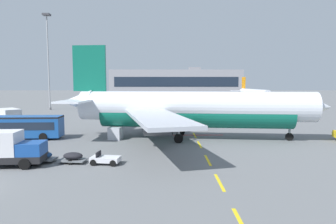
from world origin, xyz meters
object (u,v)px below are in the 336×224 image
Objects in this scene: airliner_foreground at (191,109)px; baggage_train at (73,157)px; ground_power_truck at (8,118)px; fuel_service_truck at (0,148)px; uld_cargo_container at (116,133)px; airliner_mid_left at (253,94)px; apron_light_mast_near at (48,51)px; apron_shuttle_bus at (15,126)px.

airliner_foreground reaches higher than baggage_train.
airliner_foreground is at bearing -18.97° from ground_power_truck.
fuel_service_truck reaches higher than uld_cargo_container.
airliner_mid_left is at bearing 64.51° from baggage_train.
fuel_service_truck is 0.82× the size of baggage_train.
baggage_train is at bearing -67.47° from apron_light_mast_near.
baggage_train is 0.35× the size of apron_light_mast_near.
baggage_train is at bearing -51.95° from ground_power_truck.
ground_power_truck is at bearing -132.21° from airliner_mid_left.
fuel_service_truck is at bearing -143.91° from airliner_foreground.
apron_light_mast_near is (-22.29, 53.72, 14.95)m from baggage_train.
airliner_mid_left is 71.69m from apron_light_mast_near.
airliner_mid_left is at bearing 61.61° from fuel_service_truck.
airliner_mid_left reaches higher than fuel_service_truck.
ground_power_truck is at bearing -80.66° from apron_light_mast_near.
apron_shuttle_bus reaches higher than baggage_train.
ground_power_truck is (-28.79, 9.90, -2.30)m from airliner_foreground.
apron_light_mast_near is at bearing 99.34° from ground_power_truck.
apron_light_mast_near is at bearing -153.26° from airliner_mid_left.
apron_shuttle_bus is 11.51m from ground_power_truck.
apron_light_mast_near is (-11.14, 41.85, 13.73)m from apron_shuttle_bus.
ground_power_truck is 0.78× the size of baggage_train.
apron_light_mast_near reaches higher than airliner_foreground.
airliner_mid_left is 83.49m from uld_cargo_container.
airliner_foreground is at bearing -0.00° from apron_shuttle_bus.
airliner_mid_left is 90.08m from apron_shuttle_bus.
apron_shuttle_bus is at bearing 178.65° from uld_cargo_container.
baggage_train is (-40.76, -85.47, -2.47)m from airliner_mid_left.
apron_light_mast_near is at bearing 106.51° from fuel_service_truck.
apron_light_mast_near is (-34.05, 41.85, 11.53)m from airliner_foreground.
airliner_mid_left is at bearing 62.33° from uld_cargo_container.
baggage_train is (17.03, -21.76, -1.12)m from ground_power_truck.
ground_power_truck is at bearing 128.05° from baggage_train.
airliner_foreground reaches higher than apron_shuttle_bus.
airliner_mid_left is at bearing 54.81° from apron_shuttle_bus.
apron_shuttle_bus is 16.33m from baggage_train.
airliner_mid_left reaches higher than ground_power_truck.
baggage_train is (6.04, 1.11, -1.12)m from fuel_service_truck.
ground_power_truck reaches higher than apron_shuttle_bus.
uld_cargo_container is at bearing -1.35° from apron_shuttle_bus.
ground_power_truck reaches higher than uld_cargo_container.
uld_cargo_container reaches higher than baggage_train.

